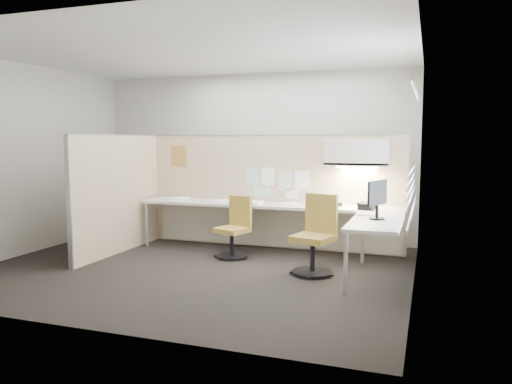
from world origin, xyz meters
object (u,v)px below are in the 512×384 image
at_px(chair_right, 316,237).
at_px(phone, 366,206).
at_px(chair_left, 235,229).
at_px(desk, 286,215).
at_px(monitor, 377,197).

bearing_deg(chair_right, phone, 74.01).
bearing_deg(chair_left, desk, 45.93).
distance_m(chair_right, phone, 1.04).
bearing_deg(chair_right, monitor, 16.92).
height_order(desk, chair_right, chair_right).
height_order(chair_right, phone, chair_right).
bearing_deg(chair_right, chair_left, 175.34).
bearing_deg(phone, desk, -165.55).
bearing_deg(desk, chair_right, -53.62).
distance_m(desk, monitor, 1.65).
distance_m(desk, chair_left, 0.78).
bearing_deg(desk, phone, -0.18).
relative_size(chair_left, phone, 3.48).
xyz_separation_m(monitor, phone, (-0.22, 0.83, -0.22)).
distance_m(desk, phone, 1.16).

